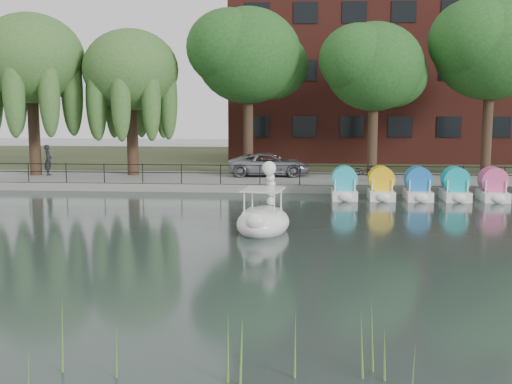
# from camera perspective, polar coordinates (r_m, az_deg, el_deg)

# --- Properties ---
(ground_plane) EXTENTS (120.00, 120.00, 0.00)m
(ground_plane) POSITION_cam_1_polar(r_m,az_deg,el_deg) (19.35, -2.38, -5.44)
(ground_plane) COLOR #3B4A48
(promenade) EXTENTS (40.00, 6.00, 0.40)m
(promenade) POSITION_cam_1_polar(r_m,az_deg,el_deg) (35.02, 0.66, 0.94)
(promenade) COLOR gray
(promenade) RESTS_ON ground_plane
(kerb) EXTENTS (40.00, 0.25, 0.40)m
(kerb) POSITION_cam_1_polar(r_m,az_deg,el_deg) (32.10, 0.33, 0.30)
(kerb) COLOR gray
(kerb) RESTS_ON ground_plane
(land_strip) EXTENTS (60.00, 22.00, 0.36)m
(land_strip) POSITION_cam_1_polar(r_m,az_deg,el_deg) (48.93, 1.71, 2.92)
(land_strip) COLOR #47512D
(land_strip) RESTS_ON ground_plane
(railing) EXTENTS (32.00, 0.05, 1.00)m
(railing) POSITION_cam_1_polar(r_m,az_deg,el_deg) (32.19, 0.35, 2.01)
(railing) COLOR black
(railing) RESTS_ON promenade
(apartment_building) EXTENTS (20.00, 10.07, 18.00)m
(apartment_building) POSITION_cam_1_polar(r_m,az_deg,el_deg) (49.13, 10.17, 13.54)
(apartment_building) COLOR #4C1E16
(apartment_building) RESTS_ON land_strip
(willow_left) EXTENTS (5.88, 5.88, 9.01)m
(willow_left) POSITION_cam_1_polar(r_m,az_deg,el_deg) (38.41, -19.40, 11.09)
(willow_left) COLOR #473323
(willow_left) RESTS_ON promenade
(willow_mid) EXTENTS (5.32, 5.32, 8.15)m
(willow_mid) POSITION_cam_1_polar(r_m,az_deg,el_deg) (37.03, -11.08, 10.55)
(willow_mid) COLOR #473323
(willow_mid) RESTS_ON promenade
(broadleaf_center) EXTENTS (6.00, 6.00, 9.25)m
(broadleaf_center) POSITION_cam_1_polar(r_m,az_deg,el_deg) (36.92, -0.70, 11.97)
(broadleaf_center) COLOR #473323
(broadleaf_center) RESTS_ON promenade
(broadleaf_right) EXTENTS (5.40, 5.40, 8.32)m
(broadleaf_right) POSITION_cam_1_polar(r_m,az_deg,el_deg) (36.44, 10.47, 10.83)
(broadleaf_right) COLOR #473323
(broadleaf_right) RESTS_ON promenade
(broadleaf_far) EXTENTS (6.30, 6.30, 9.71)m
(broadleaf_far) POSITION_cam_1_polar(r_m,az_deg,el_deg) (38.70, 20.17, 11.81)
(broadleaf_far) COLOR #473323
(broadleaf_far) RESTS_ON promenade
(minivan) EXTENTS (2.76, 5.43, 1.47)m
(minivan) POSITION_cam_1_polar(r_m,az_deg,el_deg) (35.90, 1.20, 2.61)
(minivan) COLOR gray
(minivan) RESTS_ON promenade
(bicycle) EXTENTS (1.20, 1.82, 1.00)m
(bicycle) POSITION_cam_1_polar(r_m,az_deg,el_deg) (33.99, 9.44, 1.81)
(bicycle) COLOR gray
(bicycle) RESTS_ON promenade
(pedestrian) EXTENTS (0.63, 0.80, 1.98)m
(pedestrian) POSITION_cam_1_polar(r_m,az_deg,el_deg) (38.01, -17.99, 2.91)
(pedestrian) COLOR black
(pedestrian) RESTS_ON promenade
(swan_boat) EXTENTS (2.21, 3.07, 2.39)m
(swan_boat) POSITION_cam_1_polar(r_m,az_deg,el_deg) (22.44, 0.68, -2.20)
(swan_boat) COLOR white
(swan_boat) RESTS_ON ground_plane
(pedal_boat_row) EXTENTS (11.35, 1.70, 1.40)m
(pedal_boat_row) POSITION_cam_1_polar(r_m,az_deg,el_deg) (31.02, 17.29, 0.43)
(pedal_boat_row) COLOR white
(pedal_boat_row) RESTS_ON ground_plane
(reed_bank) EXTENTS (24.00, 2.40, 1.20)m
(reed_bank) POSITION_cam_1_polar(r_m,az_deg,el_deg) (9.98, 2.84, -14.96)
(reed_bank) COLOR #669938
(reed_bank) RESTS_ON ground_plane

